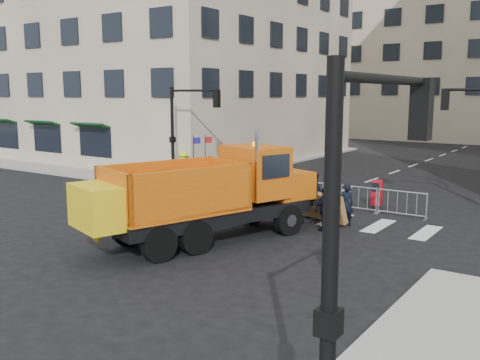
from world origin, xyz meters
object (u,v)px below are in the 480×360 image
Objects in this scene: plow_truck at (205,193)px; cop_c at (325,209)px; cop_b at (313,195)px; cop_a at (346,205)px; worker at (183,167)px; newspaper_box at (377,193)px.

cop_c is at bearing -18.81° from plow_truck.
plow_truck is 5.37× the size of cop_b.
worker reaches higher than cop_a.
plow_truck is at bearing -18.98° from cop_c.
worker is (-11.42, 3.77, 0.18)m from cop_a.
plow_truck is 4.63m from cop_c.
cop_c is (2.74, 3.63, -0.88)m from plow_truck.
cop_c is 12.16m from worker.
cop_a reaches higher than newspaper_box.
worker is (-11.11, 4.95, 0.18)m from cop_c.
cop_b is 3.64m from newspaper_box.
cop_c is 0.96× the size of worker.
cop_b is 1.11× the size of worker.
plow_truck is at bearing 14.77° from cop_a.
cop_a is 0.87× the size of cop_b.
plow_truck is at bearing -43.71° from worker.
cop_a reaches higher than cop_c.
cop_b is at bearing 3.34° from plow_truck.
cop_c is at bearing 32.33° from cop_a.
cop_b is at bearing -124.56° from newspaper_box.
worker is at bearing 169.47° from newspaper_box.
newspaper_box is (1.48, 3.31, -0.25)m from cop_b.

